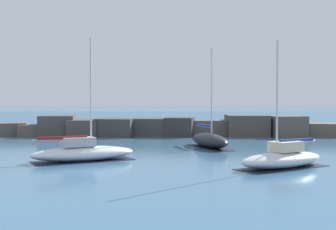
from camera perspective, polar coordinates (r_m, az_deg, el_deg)
name	(u,v)px	position (r m, az deg, el deg)	size (l,w,h in m)	color
open_sea_beyond	(171,117)	(115.85, 0.41, -0.26)	(400.00, 116.00, 0.01)	#2D5B7F
breakwater_jetty	(176,127)	(55.78, 0.93, -1.53)	(53.50, 6.51, 2.47)	brown
sailboat_moored_0	(84,152)	(33.51, -10.23, -4.49)	(7.68, 5.47, 8.64)	white
sailboat_moored_3	(283,158)	(30.59, 13.89, -5.14)	(6.89, 5.77, 8.00)	silver
sailboat_moored_4	(210,140)	(42.32, 5.16, -3.08)	(3.89, 7.44, 8.87)	black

